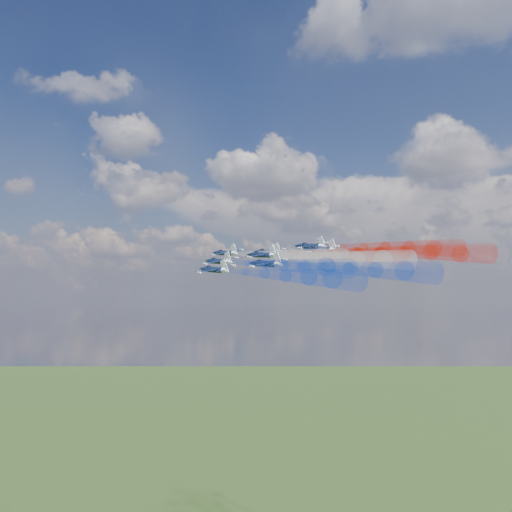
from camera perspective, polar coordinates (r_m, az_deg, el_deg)
The scene contains 16 objects.
jet_lead at distance 172.83m, azimuth -3.04°, elevation 0.29°, with size 10.81×13.52×3.60m, color black, non-canonical shape.
trail_lead at distance 151.11m, azimuth 2.82°, elevation 0.09°, with size 4.51×42.67×4.51m, color white, non-canonical shape.
jet_inner_left at distance 157.38m, azimuth -3.69°, elevation -0.54°, with size 10.81×13.52×3.60m, color black, non-canonical shape.
trail_inner_left at distance 135.56m, azimuth 2.74°, elevation -0.89°, with size 4.51×42.67×4.51m, color blue, non-canonical shape.
jet_inner_right at distance 167.27m, azimuth 1.14°, elevation 0.37°, with size 10.81×13.52×3.60m, color black, non-canonical shape.
trail_inner_right at distance 146.93m, azimuth 7.80°, elevation 0.17°, with size 4.51×42.67×4.51m, color red, non-canonical shape.
jet_outer_left at distance 144.56m, azimuth -4.13°, elevation -1.36°, with size 10.81×13.52×3.60m, color black, non-canonical shape.
trail_outer_left at distance 122.70m, azimuth 2.90°, elevation -1.90°, with size 4.51×42.67×4.51m, color blue, non-canonical shape.
jet_center_third at distance 154.71m, azimuth 0.61°, elevation 0.10°, with size 10.81×13.52×3.60m, color black, non-canonical shape.
trail_center_third at distance 134.28m, azimuth 7.81°, elevation -0.15°, with size 4.51×42.67×4.51m, color white, non-canonical shape.
jet_outer_right at distance 166.15m, azimuth 5.39°, elevation 0.98°, with size 10.81×13.52×3.60m, color black, non-canonical shape.
trail_outer_right at distance 147.31m, azimuth 12.64°, elevation 0.86°, with size 4.51×42.67×4.51m, color red, non-canonical shape.
jet_rear_left at distance 140.39m, azimuth 0.99°, elevation -0.78°, with size 10.81×13.52×3.60m, color black, non-canonical shape.
trail_rear_left at distance 120.24m, azimuth 9.11°, elevation -1.21°, with size 4.51×42.67×4.51m, color blue, non-canonical shape.
jet_rear_right at distance 153.19m, azimuth 6.38°, elevation 0.61°, with size 10.81×13.52×3.60m, color black, non-canonical shape.
trail_rear_right at distance 134.84m, azimuth 14.44°, elevation 0.42°, with size 4.51×42.67×4.51m, color red, non-canonical shape.
Camera 1 is at (105.80, -118.72, 114.26)m, focal length 40.50 mm.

